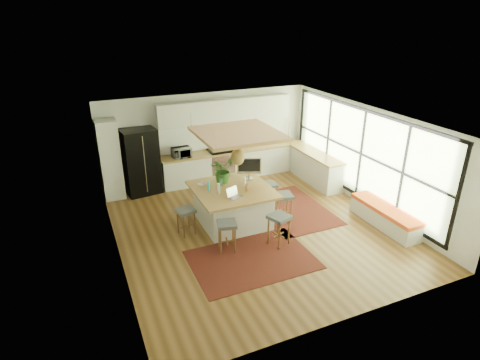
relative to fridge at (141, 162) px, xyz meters
name	(u,v)px	position (x,y,z in m)	size (l,w,h in m)	color
floor	(255,227)	(2.13, -3.18, -0.93)	(7.00, 7.00, 0.00)	#503316
ceiling	(257,120)	(2.13, -3.18, 1.78)	(7.00, 7.00, 0.00)	white
wall_back	(207,136)	(2.13, 0.32, 0.42)	(6.50, 6.50, 0.00)	silver
wall_front	(352,254)	(2.13, -6.68, 0.42)	(6.50, 6.50, 0.00)	silver
wall_left	(113,201)	(-1.12, -3.18, 0.42)	(7.00, 7.00, 0.00)	silver
wall_right	(367,158)	(5.38, -3.18, 0.42)	(7.00, 7.00, 0.00)	silver
window_wall	(367,156)	(5.35, -3.18, 0.47)	(0.10, 6.20, 2.60)	black
pantry	(110,160)	(-0.82, 0.00, 0.20)	(0.55, 0.60, 2.25)	beige
back_counter_base	(228,165)	(2.68, 0.00, -0.49)	(4.20, 0.60, 0.88)	beige
back_counter_top	(228,151)	(2.68, 0.00, -0.03)	(4.24, 0.64, 0.05)	olive
backsplash	(224,135)	(2.68, 0.30, 0.43)	(4.20, 0.02, 0.80)	white
upper_cabinets	(225,110)	(2.68, 0.14, 1.22)	(4.20, 0.34, 0.70)	beige
range	(220,164)	(2.43, 0.00, -0.43)	(0.76, 0.62, 1.00)	#A5A5AA
right_counter_base	(313,166)	(5.06, -1.18, -0.49)	(0.60, 2.50, 0.88)	beige
right_counter_top	(314,152)	(5.06, -1.18, -0.03)	(0.64, 2.54, 0.05)	olive
window_bench	(385,216)	(5.08, -4.38, -0.68)	(0.52, 2.00, 0.50)	beige
ceiling_panel	(238,145)	(1.83, -2.78, 1.12)	(1.86, 1.86, 0.80)	olive
rug_near	(252,260)	(1.46, -4.41, -0.92)	(2.60, 1.80, 0.01)	black
rug_right	(290,209)	(3.40, -2.70, -0.92)	(1.80, 2.60, 0.01)	black
fridge	(141,162)	(0.00, 0.00, 0.00)	(0.95, 0.74, 1.91)	black
island	(232,205)	(1.71, -2.72, -0.46)	(1.85, 1.85, 0.93)	olive
stool_near_left	(227,236)	(1.11, -3.84, -0.57)	(0.41, 0.41, 0.70)	#44484B
stool_near_right	(279,230)	(2.28, -4.07, -0.57)	(0.43, 0.43, 0.73)	#44484B
stool_right_front	(283,208)	(2.90, -3.15, -0.57)	(0.44, 0.44, 0.74)	#44484B
stool_right_back	(269,193)	(3.00, -2.22, -0.57)	(0.38, 0.38, 0.64)	#44484B
stool_left_side	(186,221)	(0.49, -2.81, -0.57)	(0.39, 0.39, 0.66)	#44484B
laptop	(235,193)	(1.58, -3.21, 0.12)	(0.32, 0.34, 0.24)	#A5A5AA
monitor	(249,169)	(2.34, -2.33, 0.26)	(0.62, 0.22, 0.58)	#A5A5AA
microwave	(181,151)	(1.20, -0.05, 0.18)	(0.54, 0.30, 0.36)	#A5A5AA
island_plant	(223,172)	(1.64, -2.25, 0.27)	(0.61, 0.68, 0.53)	#1E4C19
island_bowl	(202,185)	(1.09, -2.25, 0.03)	(0.20, 0.20, 0.05)	white
island_bottle_0	(210,187)	(1.16, -2.62, 0.10)	(0.07, 0.07, 0.19)	#39D5E7
island_bottle_1	(219,190)	(1.31, -2.87, 0.10)	(0.07, 0.07, 0.19)	white
island_bottle_2	(247,188)	(1.96, -3.02, 0.10)	(0.07, 0.07, 0.19)	#A66137
island_bottle_3	(245,182)	(2.06, -2.67, 0.10)	(0.07, 0.07, 0.19)	white
island_bottle_4	(221,182)	(1.51, -2.47, 0.10)	(0.07, 0.07, 0.19)	#426E53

